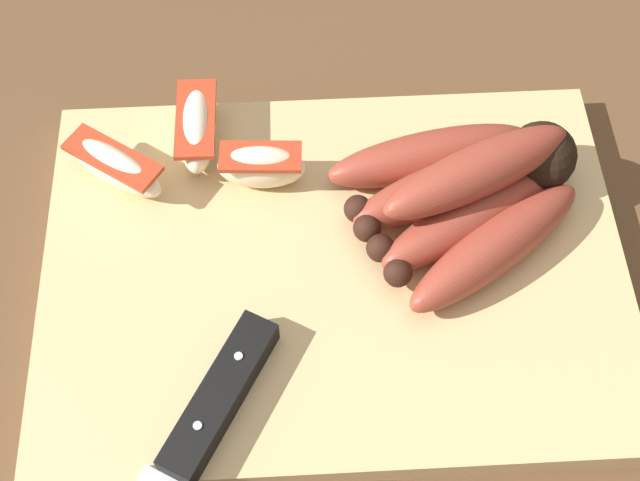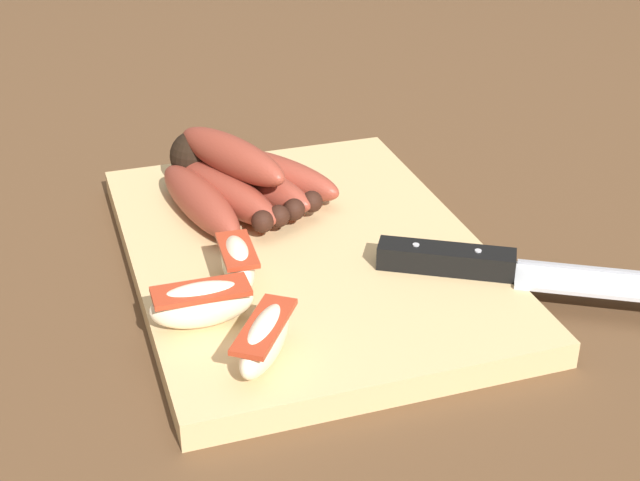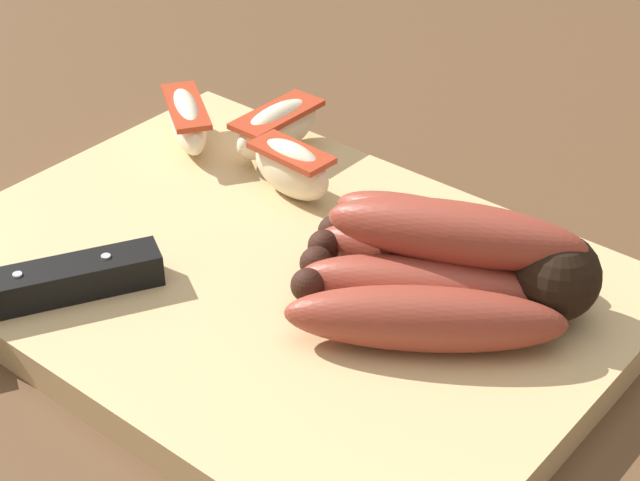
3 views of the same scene
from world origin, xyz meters
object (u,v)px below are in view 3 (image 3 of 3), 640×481
Objects in this scene: apple_wedge_near at (277,128)px; apple_wedge_far at (187,120)px; banana_bunch at (451,267)px; apple_wedge_middle at (292,168)px.

apple_wedge_near is 0.06m from apple_wedge_far.
apple_wedge_near is at bearing 160.05° from banana_bunch.
apple_wedge_near is at bearing 29.07° from apple_wedge_far.
apple_wedge_far is at bearing -150.93° from apple_wedge_near.
banana_bunch is 0.18m from apple_wedge_near.
banana_bunch is at bearing -19.95° from apple_wedge_near.
apple_wedge_near is 1.21× the size of apple_wedge_middle.
apple_wedge_middle is at bearing -39.67° from apple_wedge_near.
banana_bunch is 2.39× the size of apple_wedge_near.
apple_wedge_far is (-0.22, 0.03, -0.00)m from banana_bunch.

